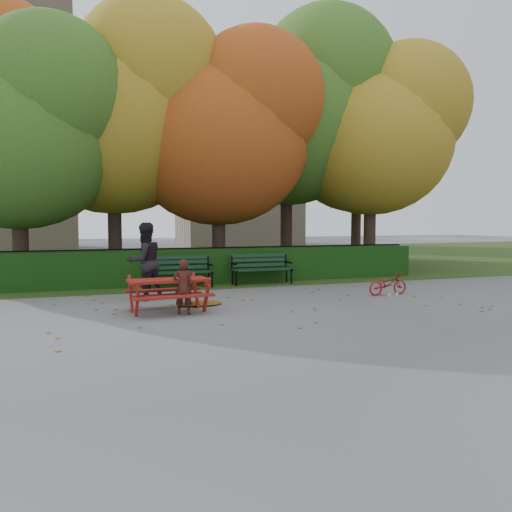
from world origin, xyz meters
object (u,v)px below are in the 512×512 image
object	(u,v)px
tree_a	(28,126)
bench_right	(261,266)
tree_c	(230,130)
tree_e	(382,131)
tree_b	(125,110)
bench_left	(180,269)
bicycle	(388,284)
picnic_table	(168,286)
tree_d	(299,109)
child	(183,287)
adult	(145,261)
tree_g	(366,142)

from	to	relation	value
tree_a	bench_right	size ratio (longest dim) A/B	4.16
tree_c	tree_e	size ratio (longest dim) A/B	0.98
tree_b	bench_left	xyz separation A→B (m)	(1.14, -3.04, -4.88)
bench_left	bicycle	size ratio (longest dim) A/B	1.66
bench_left	picnic_table	xyz separation A→B (m)	(-0.92, -3.64, 0.01)
tree_d	tree_a	bearing A→B (deg)	-169.67
child	tree_b	bearing A→B (deg)	-73.97
picnic_table	child	world-z (taller)	child
adult	bench_left	bearing A→B (deg)	-145.25
tree_e	tree_g	world-z (taller)	tree_g
tree_c	bench_right	bearing A→B (deg)	-83.30
adult	bicycle	xyz separation A→B (m)	(5.80, -1.22, -0.62)
picnic_table	bicycle	bearing A→B (deg)	1.87
tree_b	adult	size ratio (longest dim) A/B	4.85
tree_b	tree_c	xyz separation A→B (m)	(3.28, -0.78, -0.58)
tree_b	bench_right	world-z (taller)	tree_b
bicycle	child	bearing A→B (deg)	96.90
bench_left	tree_b	bearing A→B (deg)	110.58
tree_g	child	world-z (taller)	tree_g
bicycle	bench_right	bearing A→B (deg)	33.21
bench_right	bicycle	bearing A→B (deg)	-54.28
bench_right	child	xyz separation A→B (m)	(-3.08, -3.99, 0.03)
bench_left	picnic_table	world-z (taller)	bench_left
tree_a	tree_b	xyz separation A→B (m)	(2.74, 1.17, 0.88)
tree_e	picnic_table	xyz separation A→B (m)	(-8.74, -5.71, -4.56)
child	bench_right	bearing A→B (deg)	-115.38
tree_a	tree_d	bearing A→B (deg)	10.33
tree_c	tree_e	bearing A→B (deg)	-1.93
child	bicycle	distance (m)	5.39
tree_a	child	world-z (taller)	tree_a
adult	bicycle	distance (m)	5.96
bench_left	tree_d	bearing A→B (deg)	34.26
bench_left	tree_g	bearing A→B (deg)	32.17
tree_d	bicycle	size ratio (longest dim) A/B	8.84
tree_a	tree_e	world-z (taller)	tree_e
tree_e	bicycle	bearing A→B (deg)	-121.60
bicycle	bench_left	bearing A→B (deg)	53.63
tree_c	tree_a	bearing A→B (deg)	-176.35
tree_g	child	xyz separation A→B (m)	(-10.31, -10.05, -4.82)
tree_b	adult	xyz separation A→B (m)	(-0.02, -4.94, -4.50)
tree_g	picnic_table	world-z (taller)	tree_g
tree_a	picnic_table	xyz separation A→B (m)	(2.97, -5.51, -3.99)
tree_d	picnic_table	bearing A→B (deg)	-130.38
tree_c	bench_left	bearing A→B (deg)	-133.36
tree_c	adult	world-z (taller)	tree_c
tree_b	child	world-z (taller)	tree_b
picnic_table	adult	xyz separation A→B (m)	(-0.25, 1.75, 0.38)
tree_b	tree_e	distance (m)	9.03
bench_left	child	bearing A→B (deg)	-99.65
tree_e	bench_right	distance (m)	7.38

